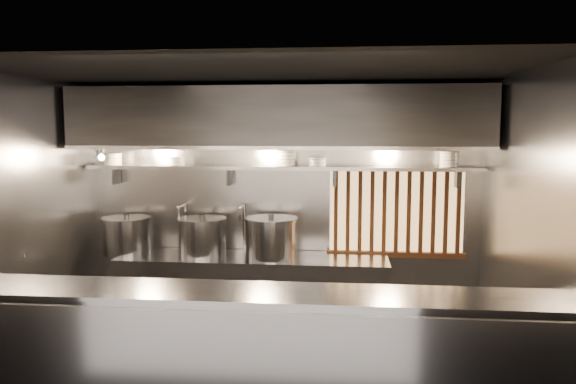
% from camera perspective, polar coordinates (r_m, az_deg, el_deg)
% --- Properties ---
extents(floor, '(4.50, 4.50, 0.00)m').
position_cam_1_polar(floor, '(5.48, -2.34, -18.54)').
color(floor, black).
rests_on(floor, ground).
extents(ceiling, '(4.50, 4.50, 0.00)m').
position_cam_1_polar(ceiling, '(4.99, -2.50, 12.01)').
color(ceiling, black).
rests_on(ceiling, wall_back).
extents(wall_back, '(4.50, 0.00, 4.50)m').
position_cam_1_polar(wall_back, '(6.52, -0.54, -1.61)').
color(wall_back, gray).
rests_on(wall_back, floor).
extents(wall_left, '(0.00, 3.00, 3.00)m').
position_cam_1_polar(wall_left, '(5.81, -24.98, -3.22)').
color(wall_left, gray).
rests_on(wall_left, floor).
extents(wall_right, '(0.00, 3.00, 3.00)m').
position_cam_1_polar(wall_right, '(5.23, 22.84, -4.14)').
color(wall_right, gray).
rests_on(wall_right, floor).
extents(serving_counter, '(4.50, 0.56, 1.13)m').
position_cam_1_polar(serving_counter, '(4.39, -4.23, -17.08)').
color(serving_counter, '#9B9BA0').
rests_on(serving_counter, floor).
extents(cooking_bench, '(3.00, 0.70, 0.90)m').
position_cam_1_polar(cooking_bench, '(6.41, -3.62, -10.47)').
color(cooking_bench, '#9B9BA0').
rests_on(cooking_bench, floor).
extents(bowl_shelf, '(4.40, 0.34, 0.04)m').
position_cam_1_polar(bowl_shelf, '(6.29, -0.73, 2.49)').
color(bowl_shelf, '#9B9BA0').
rests_on(bowl_shelf, wall_back).
extents(exhaust_hood, '(4.40, 0.81, 0.65)m').
position_cam_1_polar(exhaust_hood, '(6.06, -0.97, 7.49)').
color(exhaust_hood, '#2D2D30').
rests_on(exhaust_hood, ceiling).
extents(wood_screen, '(1.56, 0.09, 1.04)m').
position_cam_1_polar(wood_screen, '(6.47, 10.94, -1.97)').
color(wood_screen, '#FCC271').
rests_on(wood_screen, wall_back).
extents(faucet_left, '(0.04, 0.30, 0.50)m').
position_cam_1_polar(faucet_left, '(6.63, -10.61, -2.40)').
color(faucet_left, silver).
rests_on(faucet_left, wall_back).
extents(faucet_right, '(0.04, 0.30, 0.50)m').
position_cam_1_polar(faucet_right, '(6.47, -4.64, -2.53)').
color(faucet_right, silver).
rests_on(faucet_right, wall_back).
extents(heat_lamp, '(0.25, 0.35, 0.20)m').
position_cam_1_polar(heat_lamp, '(6.33, -18.60, 3.88)').
color(heat_lamp, '#9B9BA0').
rests_on(heat_lamp, exhaust_hood).
extents(pendant_bulb, '(0.09, 0.09, 0.19)m').
position_cam_1_polar(pendant_bulb, '(6.18, -1.78, 3.18)').
color(pendant_bulb, '#2D2D30').
rests_on(pendant_bulb, exhaust_hood).
extents(stock_pot_left, '(0.71, 0.71, 0.45)m').
position_cam_1_polar(stock_pot_left, '(6.67, -16.04, -4.23)').
color(stock_pot_left, '#9B9BA0').
rests_on(stock_pot_left, cooking_bench).
extents(stock_pot_mid, '(0.65, 0.65, 0.49)m').
position_cam_1_polar(stock_pot_mid, '(6.18, -1.71, -4.65)').
color(stock_pot_mid, '#9B9BA0').
rests_on(stock_pot_mid, cooking_bench).
extents(stock_pot_right, '(0.66, 0.66, 0.46)m').
position_cam_1_polar(stock_pot_right, '(6.39, -8.72, -4.48)').
color(stock_pot_right, '#9B9BA0').
rests_on(stock_pot_right, cooking_bench).
extents(bowl_stack_0, '(0.22, 0.22, 0.13)m').
position_cam_1_polar(bowl_stack_0, '(6.79, -17.37, 3.22)').
color(bowl_stack_0, silver).
rests_on(bowl_stack_0, bowl_shelf).
extents(bowl_stack_1, '(0.20, 0.20, 0.09)m').
position_cam_1_polar(bowl_stack_1, '(6.53, -11.28, 3.11)').
color(bowl_stack_1, silver).
rests_on(bowl_stack_1, bowl_shelf).
extents(bowl_stack_2, '(0.24, 0.24, 0.17)m').
position_cam_1_polar(bowl_stack_2, '(6.28, -0.21, 3.44)').
color(bowl_stack_2, silver).
rests_on(bowl_stack_2, bowl_shelf).
extents(bowl_stack_3, '(0.20, 0.20, 0.09)m').
position_cam_1_polar(bowl_stack_3, '(6.26, 3.00, 3.08)').
color(bowl_stack_3, silver).
rests_on(bowl_stack_3, bowl_shelf).
extents(bowl_stack_4, '(0.21, 0.21, 0.17)m').
position_cam_1_polar(bowl_stack_4, '(6.35, 16.04, 3.22)').
color(bowl_stack_4, silver).
rests_on(bowl_stack_4, bowl_shelf).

